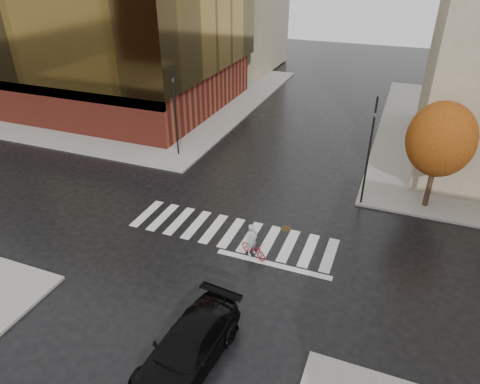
# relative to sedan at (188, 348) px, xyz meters

# --- Properties ---
(ground) EXTENTS (120.00, 120.00, 0.00)m
(ground) POSITION_rel_sedan_xyz_m (-1.77, 8.09, -0.80)
(ground) COLOR black
(ground) RESTS_ON ground
(sidewalk_nw) EXTENTS (30.00, 30.00, 0.15)m
(sidewalk_nw) POSITION_rel_sedan_xyz_m (-22.77, 29.09, -0.73)
(sidewalk_nw) COLOR gray
(sidewalk_nw) RESTS_ON ground
(crosswalk) EXTENTS (12.00, 3.00, 0.01)m
(crosswalk) POSITION_rel_sedan_xyz_m (-1.77, 8.59, -0.80)
(crosswalk) COLOR silver
(crosswalk) RESTS_ON ground
(office_glass) EXTENTS (27.00, 19.00, 16.00)m
(office_glass) POSITION_rel_sedan_xyz_m (-23.77, 26.08, 7.48)
(office_glass) COLOR maroon
(office_glass) RESTS_ON sidewalk_nw
(tree_ne_a) EXTENTS (3.80, 3.80, 6.50)m
(tree_ne_a) POSITION_rel_sedan_xyz_m (8.23, 15.49, 3.65)
(tree_ne_a) COLOR black
(tree_ne_a) RESTS_ON sidewalk_ne
(sedan) EXTENTS (2.78, 5.72, 1.60)m
(sedan) POSITION_rel_sedan_xyz_m (0.00, 0.00, 0.00)
(sedan) COLOR black
(sedan) RESTS_ON ground
(cyclist) EXTENTS (1.74, 1.21, 1.87)m
(cyclist) POSITION_rel_sedan_xyz_m (0.05, 7.09, -0.16)
(cyclist) COLOR maroon
(cyclist) RESTS_ON ground
(traffic_light_nw) EXTENTS (0.20, 0.18, 6.73)m
(traffic_light_nw) POSITION_rel_sedan_xyz_m (-9.51, 16.65, 3.12)
(traffic_light_nw) COLOR black
(traffic_light_nw) RESTS_ON sidewalk_nw
(traffic_light_ne) EXTENTS (0.18, 0.20, 6.69)m
(traffic_light_ne) POSITION_rel_sedan_xyz_m (4.53, 14.39, 3.10)
(traffic_light_ne) COLOR black
(traffic_light_ne) RESTS_ON sidewalk_ne
(fire_hydrant) EXTENTS (0.24, 0.24, 0.66)m
(fire_hydrant) POSITION_rel_sedan_xyz_m (-11.06, 18.09, -0.29)
(fire_hydrant) COLOR yellow
(fire_hydrant) RESTS_ON sidewalk_nw
(manhole) EXTENTS (0.72, 0.72, 0.01)m
(manhole) POSITION_rel_sedan_xyz_m (0.94, 10.09, -0.80)
(manhole) COLOR #433418
(manhole) RESTS_ON ground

